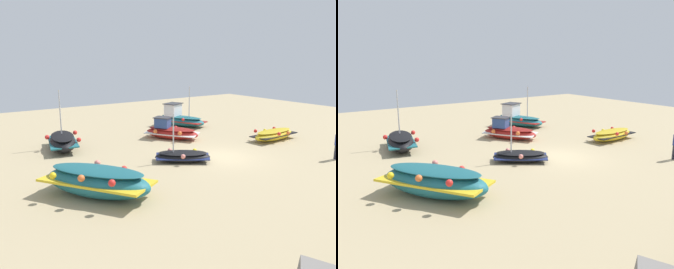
% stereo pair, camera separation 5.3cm
% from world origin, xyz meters
% --- Properties ---
extents(ground_plane, '(51.83, 51.83, 0.00)m').
position_xyz_m(ground_plane, '(0.00, 0.00, 0.00)').
color(ground_plane, tan).
extents(fishing_boat_0, '(2.58, 4.40, 3.94)m').
position_xyz_m(fishing_boat_0, '(7.49, -7.42, 0.55)').
color(fishing_boat_0, black).
rests_on(fishing_boat_0, ground_plane).
extents(fishing_boat_1, '(4.15, 1.97, 0.83)m').
position_xyz_m(fishing_boat_1, '(-6.18, -1.16, 0.41)').
color(fishing_boat_1, gold).
rests_on(fishing_boat_1, ground_plane).
extents(fishing_boat_2, '(4.61, 5.45, 1.41)m').
position_xyz_m(fishing_boat_2, '(8.81, 1.29, 0.71)').
color(fishing_boat_2, '#1E6670').
rests_on(fishing_boat_2, ground_plane).
extents(fishing_boat_3, '(3.48, 4.26, 1.63)m').
position_xyz_m(fishing_boat_3, '(-0.18, -5.86, 0.53)').
color(fishing_boat_3, maroon).
rests_on(fishing_boat_3, ground_plane).
extents(fishing_boat_4, '(3.36, 2.86, 2.89)m').
position_xyz_m(fishing_boat_4, '(2.62, -0.67, 0.33)').
color(fishing_boat_4, black).
rests_on(fishing_boat_4, ground_plane).
extents(fishing_boat_5, '(3.39, 4.84, 3.56)m').
position_xyz_m(fishing_boat_5, '(-3.67, -9.40, 0.62)').
color(fishing_boat_5, '#1E6670').
rests_on(fishing_boat_5, ground_plane).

